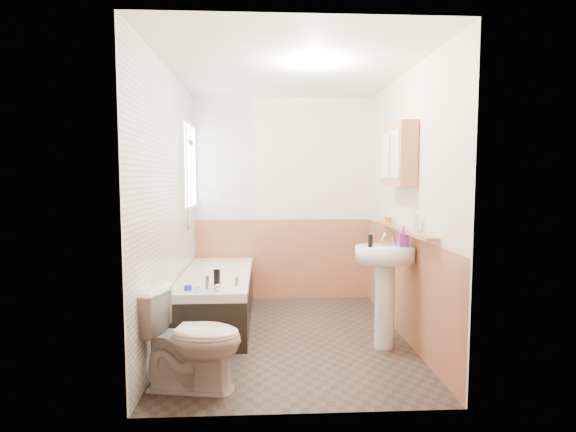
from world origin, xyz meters
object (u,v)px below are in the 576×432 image
at_px(bathtub, 217,296).
at_px(sink, 385,275).
at_px(toilet, 191,338).
at_px(pine_shelf, 403,229).
at_px(medicine_cabinet, 398,155).

distance_m(bathtub, sink, 1.79).
height_order(bathtub, toilet, toilet).
height_order(bathtub, pine_shelf, pine_shelf).
distance_m(bathtub, toilet, 1.49).
xyz_separation_m(bathtub, toilet, (-0.03, -1.49, 0.09)).
distance_m(bathtub, medicine_cabinet, 2.33).
bearing_deg(pine_shelf, bathtub, 160.67).
relative_size(sink, medicine_cabinet, 1.62).
bearing_deg(pine_shelf, toilet, -154.28).
height_order(toilet, pine_shelf, pine_shelf).
xyz_separation_m(toilet, medicine_cabinet, (1.77, 0.95, 1.36)).
bearing_deg(bathtub, medicine_cabinet, -17.02).
relative_size(bathtub, sink, 1.71).
bearing_deg(medicine_cabinet, sink, -124.82).
bearing_deg(medicine_cabinet, pine_shelf, -72.35).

